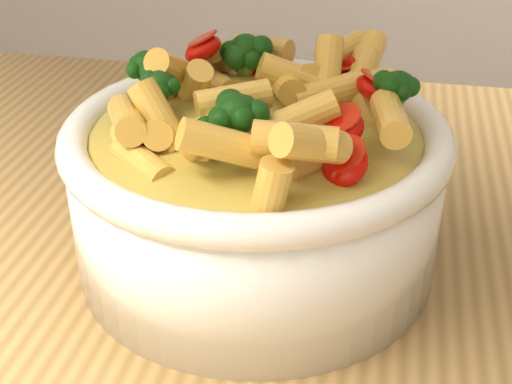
# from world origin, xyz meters

# --- Properties ---
(serving_bowl) EXTENTS (0.24, 0.24, 0.10)m
(serving_bowl) POSITION_xyz_m (-0.04, 0.06, 0.95)
(serving_bowl) COLOR white
(serving_bowl) RESTS_ON table
(pasta_salad) EXTENTS (0.19, 0.19, 0.04)m
(pasta_salad) POSITION_xyz_m (-0.04, 0.06, 1.01)
(pasta_salad) COLOR #FBCB4F
(pasta_salad) RESTS_ON serving_bowl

